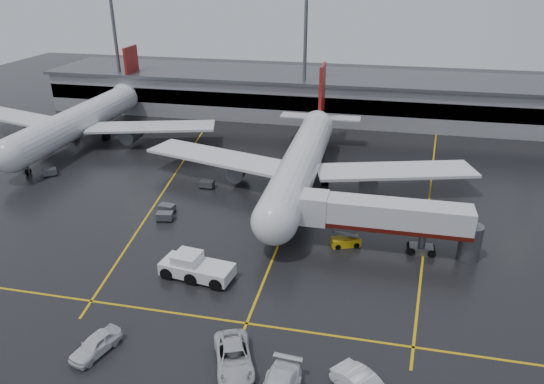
# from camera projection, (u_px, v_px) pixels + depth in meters

# --- Properties ---
(ground) EXTENTS (220.00, 220.00, 0.00)m
(ground) POSITION_uv_depth(u_px,v_px,m) (290.00, 215.00, 65.11)
(ground) COLOR black
(ground) RESTS_ON ground
(apron_line_centre) EXTENTS (0.25, 90.00, 0.02)m
(apron_line_centre) POSITION_uv_depth(u_px,v_px,m) (290.00, 215.00, 65.11)
(apron_line_centre) COLOR gold
(apron_line_centre) RESTS_ON ground
(apron_line_stop) EXTENTS (60.00, 0.25, 0.02)m
(apron_line_stop) POSITION_uv_depth(u_px,v_px,m) (247.00, 323.00, 45.54)
(apron_line_stop) COLOR gold
(apron_line_stop) RESTS_ON ground
(apron_line_left) EXTENTS (9.99, 69.35, 0.02)m
(apron_line_left) POSITION_uv_depth(u_px,v_px,m) (175.00, 174.00, 77.87)
(apron_line_left) COLOR gold
(apron_line_left) RESTS_ON ground
(apron_line_right) EXTENTS (7.57, 69.64, 0.02)m
(apron_line_right) POSITION_uv_depth(u_px,v_px,m) (429.00, 196.00, 70.52)
(apron_line_right) COLOR gold
(apron_line_right) RESTS_ON ground
(terminal) EXTENTS (122.00, 19.00, 8.60)m
(terminal) POSITION_uv_depth(u_px,v_px,m) (332.00, 96.00, 105.96)
(terminal) COLOR gray
(terminal) RESTS_ON ground
(light_mast_left) EXTENTS (3.00, 1.20, 25.45)m
(light_mast_left) POSITION_uv_depth(u_px,v_px,m) (116.00, 43.00, 105.19)
(light_mast_left) COLOR #595B60
(light_mast_left) RESTS_ON ground
(light_mast_mid) EXTENTS (3.00, 1.20, 25.45)m
(light_mast_mid) POSITION_uv_depth(u_px,v_px,m) (305.00, 50.00, 97.45)
(light_mast_mid) COLOR #595B60
(light_mast_mid) RESTS_ON ground
(main_airliner) EXTENTS (48.80, 45.60, 14.10)m
(main_airliner) POSITION_uv_depth(u_px,v_px,m) (303.00, 159.00, 71.99)
(main_airliner) COLOR silver
(main_airliner) RESTS_ON ground
(second_airliner) EXTENTS (48.80, 45.60, 14.10)m
(second_airliner) POSITION_uv_depth(u_px,v_px,m) (84.00, 118.00, 90.80)
(second_airliner) COLOR silver
(second_airliner) RESTS_ON ground
(jet_bridge) EXTENTS (19.90, 3.40, 6.05)m
(jet_bridge) POSITION_uv_depth(u_px,v_px,m) (386.00, 218.00, 55.85)
(jet_bridge) COLOR silver
(jet_bridge) RESTS_ON ground
(pushback_tractor) EXTENTS (7.89, 4.16, 2.70)m
(pushback_tractor) POSITION_uv_depth(u_px,v_px,m) (195.00, 268.00, 51.92)
(pushback_tractor) COLOR silver
(pushback_tractor) RESTS_ON ground
(belt_loader) EXTENTS (3.58, 2.54, 2.09)m
(belt_loader) POSITION_uv_depth(u_px,v_px,m) (346.00, 242.00, 57.91)
(belt_loader) COLOR gold
(belt_loader) RESTS_ON ground
(service_van_a) EXTENTS (5.01, 6.87, 1.74)m
(service_van_a) POSITION_uv_depth(u_px,v_px,m) (234.00, 357.00, 40.42)
(service_van_a) COLOR silver
(service_van_a) RESTS_ON ground
(service_van_d) EXTENTS (3.20, 5.10, 1.62)m
(service_van_d) POSITION_uv_depth(u_px,v_px,m) (96.00, 345.00, 41.85)
(service_van_d) COLOR silver
(service_van_d) RESTS_ON ground
(baggage_cart_a) EXTENTS (2.20, 1.64, 1.12)m
(baggage_cart_a) POSITION_uv_depth(u_px,v_px,m) (165.00, 216.00, 63.54)
(baggage_cart_a) COLOR #595B60
(baggage_cart_a) RESTS_ON ground
(baggage_cart_b) EXTENTS (2.15, 1.54, 1.12)m
(baggage_cart_b) POSITION_uv_depth(u_px,v_px,m) (167.00, 208.00, 65.61)
(baggage_cart_b) COLOR #595B60
(baggage_cart_b) RESTS_ON ground
(baggage_cart_c) EXTENTS (2.02, 1.32, 1.12)m
(baggage_cart_c) POSITION_uv_depth(u_px,v_px,m) (207.00, 184.00, 72.82)
(baggage_cart_c) COLOR #595B60
(baggage_cart_c) RESTS_ON ground
(baggage_cart_d) EXTENTS (2.20, 1.64, 1.12)m
(baggage_cart_d) POSITION_uv_depth(u_px,v_px,m) (19.00, 161.00, 81.26)
(baggage_cart_d) COLOR #595B60
(baggage_cart_d) RESTS_ON ground
(baggage_cart_e) EXTENTS (2.37, 2.27, 1.12)m
(baggage_cart_e) POSITION_uv_depth(u_px,v_px,m) (50.00, 172.00, 76.93)
(baggage_cart_e) COLOR #595B60
(baggage_cart_e) RESTS_ON ground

